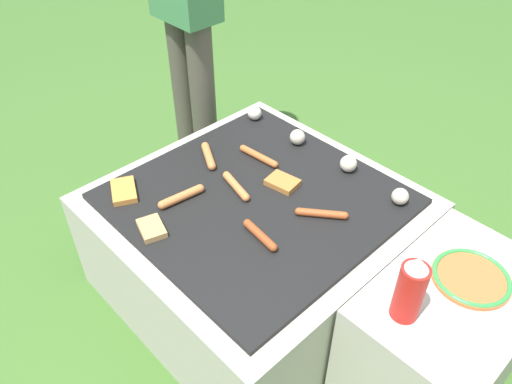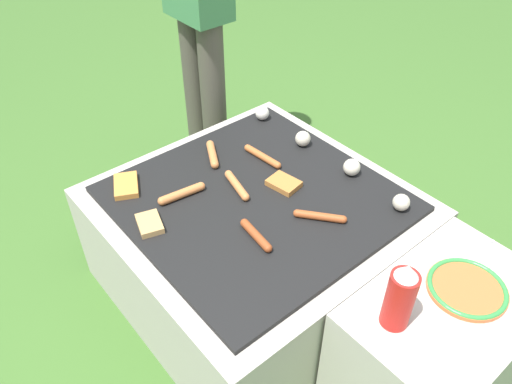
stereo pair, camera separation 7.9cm
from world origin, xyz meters
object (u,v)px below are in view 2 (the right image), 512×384
at_px(plate_colorful, 467,288).
at_px(condiment_bottle, 400,297).
at_px(fork_utensil, 491,257).
at_px(sausage_front_center, 262,156).

relative_size(plate_colorful, condiment_bottle, 1.02).
height_order(condiment_bottle, fork_utensil, condiment_bottle).
bearing_deg(condiment_bottle, fork_utensil, 83.48).
xyz_separation_m(plate_colorful, condiment_bottle, (-0.06, -0.23, 0.09)).
xyz_separation_m(sausage_front_center, condiment_bottle, (0.74, -0.20, 0.09)).
distance_m(sausage_front_center, condiment_bottle, 0.77).
relative_size(plate_colorful, fork_utensil, 1.40).
height_order(sausage_front_center, plate_colorful, sausage_front_center).
relative_size(sausage_front_center, plate_colorful, 0.83).
bearing_deg(condiment_bottle, sausage_front_center, 165.05).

